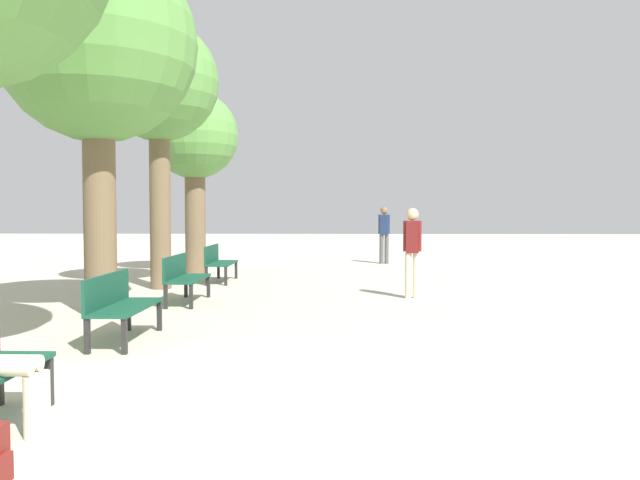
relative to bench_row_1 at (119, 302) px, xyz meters
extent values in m
plane|color=beige|center=(1.90, -3.31, -0.49)|extent=(80.00, 80.00, 0.00)
cube|color=black|center=(0.31, -2.57, -0.29)|extent=(0.06, 0.06, 0.41)
cube|color=#144733|center=(0.09, 0.00, -0.06)|extent=(0.52, 1.50, 0.04)
cube|color=#144733|center=(-0.15, 0.00, 0.15)|extent=(0.04, 1.50, 0.39)
cube|color=black|center=(0.31, -0.71, -0.29)|extent=(0.06, 0.06, 0.41)
cube|color=black|center=(0.31, 0.71, -0.29)|extent=(0.06, 0.06, 0.41)
cube|color=black|center=(-0.12, -0.71, -0.29)|extent=(0.06, 0.06, 0.41)
cube|color=black|center=(-0.12, 0.71, -0.29)|extent=(0.06, 0.06, 0.41)
cube|color=#144733|center=(0.09, 3.28, -0.06)|extent=(0.52, 1.50, 0.04)
cube|color=#144733|center=(-0.15, 3.28, 0.15)|extent=(0.04, 1.50, 0.39)
cube|color=black|center=(0.31, 2.57, -0.29)|extent=(0.06, 0.06, 0.41)
cube|color=black|center=(0.31, 3.98, -0.29)|extent=(0.06, 0.06, 0.41)
cube|color=black|center=(-0.12, 2.57, -0.29)|extent=(0.06, 0.06, 0.41)
cube|color=black|center=(-0.12, 3.98, -0.29)|extent=(0.06, 0.06, 0.41)
cube|color=#144733|center=(0.09, 6.55, -0.06)|extent=(0.52, 1.50, 0.04)
cube|color=#144733|center=(-0.15, 6.55, 0.15)|extent=(0.04, 1.50, 0.39)
cube|color=black|center=(0.31, 5.85, -0.29)|extent=(0.06, 0.06, 0.41)
cube|color=black|center=(0.31, 7.26, -0.29)|extent=(0.06, 0.06, 0.41)
cube|color=black|center=(-0.12, 5.85, -0.29)|extent=(0.06, 0.06, 0.41)
cube|color=black|center=(-0.12, 7.26, -0.29)|extent=(0.06, 0.06, 0.41)
cylinder|color=brown|center=(-0.96, 1.95, 1.20)|extent=(0.49, 0.49, 3.39)
sphere|color=#568E42|center=(-0.96, 1.95, 3.74)|extent=(3.06, 3.06, 3.06)
cylinder|color=brown|center=(-0.96, 5.30, 1.33)|extent=(0.43, 0.43, 3.64)
sphere|color=#568E42|center=(-0.96, 5.30, 3.83)|extent=(2.48, 2.48, 2.48)
cylinder|color=brown|center=(-0.96, 8.56, 1.00)|extent=(0.53, 0.53, 2.98)
sphere|color=#568E42|center=(-0.96, 8.56, 3.11)|extent=(2.26, 2.26, 2.26)
cylinder|color=beige|center=(0.33, -3.33, 0.02)|extent=(0.42, 0.12, 0.12)
cylinder|color=beige|center=(0.54, -3.33, -0.27)|extent=(0.12, 0.12, 0.45)
cylinder|color=beige|center=(0.33, -3.18, 0.02)|extent=(0.42, 0.12, 0.12)
cylinder|color=beige|center=(0.54, -3.18, -0.27)|extent=(0.12, 0.12, 0.45)
cube|color=maroon|center=(0.79, -4.20, -0.36)|extent=(0.04, 0.20, 0.17)
cylinder|color=#4C4C4C|center=(4.13, 11.64, -0.05)|extent=(0.13, 0.13, 0.89)
cylinder|color=#4C4C4C|center=(4.29, 11.64, -0.05)|extent=(0.13, 0.13, 0.89)
cube|color=navy|center=(4.21, 11.64, 0.71)|extent=(0.29, 0.27, 0.63)
cylinder|color=navy|center=(4.08, 11.64, 0.73)|extent=(0.09, 0.09, 0.60)
cylinder|color=navy|center=(4.35, 11.64, 0.73)|extent=(0.09, 0.09, 0.60)
sphere|color=brown|center=(4.21, 11.64, 1.16)|extent=(0.24, 0.24, 0.24)
cylinder|color=beige|center=(4.06, 3.94, -0.07)|extent=(0.12, 0.12, 0.85)
cylinder|color=beige|center=(4.21, 3.94, -0.07)|extent=(0.12, 0.12, 0.85)
cube|color=maroon|center=(4.14, 3.94, 0.66)|extent=(0.26, 0.23, 0.60)
cylinder|color=maroon|center=(4.01, 3.94, 0.67)|extent=(0.09, 0.09, 0.57)
cylinder|color=maroon|center=(4.26, 3.94, 0.67)|extent=(0.09, 0.09, 0.57)
sphere|color=tan|center=(4.14, 3.94, 1.08)|extent=(0.23, 0.23, 0.23)
camera|label=1|loc=(2.71, -7.67, 1.14)|focal=35.00mm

